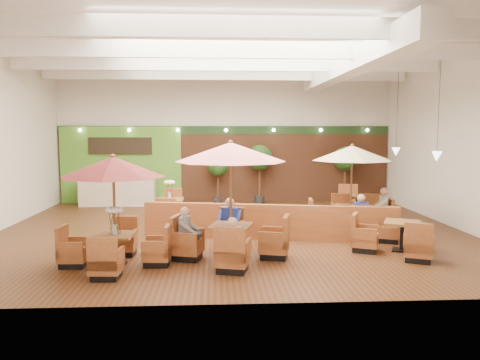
{
  "coord_description": "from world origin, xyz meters",
  "views": [
    {
      "loc": [
        -0.48,
        -13.89,
        3.02
      ],
      "look_at": [
        0.3,
        0.5,
        1.5
      ],
      "focal_mm": 35.0,
      "sensor_mm": 36.0,
      "label": 1
    }
  ],
  "objects": [
    {
      "name": "topiary_0",
      "position": [
        -0.35,
        5.3,
        1.52
      ],
      "size": [
        0.88,
        0.88,
        2.04
      ],
      "color": "black",
      "rests_on": "ground"
    },
    {
      "name": "table_4",
      "position": [
        3.94,
        -2.57,
        0.35
      ],
      "size": [
        1.92,
        2.72,
        0.95
      ],
      "rotation": [
        0.0,
        0.0,
        -0.42
      ],
      "color": "brown",
      "rests_on": "ground"
    },
    {
      "name": "topiary_2",
      "position": [
        4.96,
        5.3,
        1.77
      ],
      "size": [
        1.02,
        1.02,
        2.37
      ],
      "color": "black",
      "rests_on": "ground"
    },
    {
      "name": "room",
      "position": [
        0.25,
        1.22,
        3.63
      ],
      "size": [
        14.04,
        14.0,
        5.52
      ],
      "color": "#381E0F",
      "rests_on": "ground"
    },
    {
      "name": "diner_0",
      "position": [
        -0.11,
        -4.09,
        0.74
      ],
      "size": [
        0.38,
        0.31,
        0.74
      ],
      "rotation": [
        0.0,
        0.0,
        -0.1
      ],
      "color": "silver",
      "rests_on": "ground"
    },
    {
      "name": "booth_divider",
      "position": [
        0.98,
        -1.11,
        0.49
      ],
      "size": [
        6.98,
        1.56,
        0.98
      ],
      "primitive_type": "cube",
      "rotation": [
        0.0,
        0.0,
        -0.2
      ],
      "color": "brown",
      "rests_on": "ground"
    },
    {
      "name": "diner_2",
      "position": [
        -1.14,
        -3.06,
        0.75
      ],
      "size": [
        0.34,
        0.41,
        0.79
      ],
      "rotation": [
        0.0,
        0.0,
        4.59
      ],
      "color": "slate",
      "rests_on": "ground"
    },
    {
      "name": "diner_4",
      "position": [
        4.61,
        -0.04,
        0.77
      ],
      "size": [
        0.41,
        0.46,
        0.84
      ],
      "rotation": [
        0.0,
        0.0,
        1.28
      ],
      "color": "silver",
      "rests_on": "ground"
    },
    {
      "name": "diner_3",
      "position": [
        3.65,
        -1.0,
        0.75
      ],
      "size": [
        0.4,
        0.33,
        0.78
      ],
      "rotation": [
        0.0,
        0.0,
        -0.11
      ],
      "color": "#23379A",
      "rests_on": "ground"
    },
    {
      "name": "service_counter",
      "position": [
        -4.4,
        5.1,
        0.58
      ],
      "size": [
        3.0,
        0.75,
        1.18
      ],
      "color": "beige",
      "rests_on": "ground"
    },
    {
      "name": "table_5",
      "position": [
        4.38,
        1.65,
        0.4
      ],
      "size": [
        1.13,
        2.94,
        1.06
      ],
      "rotation": [
        0.0,
        0.0,
        -0.21
      ],
      "color": "brown",
      "rests_on": "ground"
    },
    {
      "name": "table_1",
      "position": [
        -0.11,
        -3.06,
        1.9
      ],
      "size": [
        2.88,
        2.88,
        2.81
      ],
      "rotation": [
        0.0,
        0.0,
        -0.25
      ],
      "color": "brown",
      "rests_on": "ground"
    },
    {
      "name": "table_3",
      "position": [
        -1.98,
        1.48,
        0.5
      ],
      "size": [
        0.9,
        2.62,
        1.56
      ],
      "rotation": [
        0.0,
        0.0,
        -0.02
      ],
      "color": "brown",
      "rests_on": "ground"
    },
    {
      "name": "diner_1",
      "position": [
        -0.11,
        -2.03,
        0.77
      ],
      "size": [
        0.45,
        0.4,
        0.84
      ],
      "rotation": [
        0.0,
        0.0,
        2.9
      ],
      "color": "#23379A",
      "rests_on": "ground"
    },
    {
      "name": "table_0",
      "position": [
        -2.71,
        -3.52,
        1.71
      ],
      "size": [
        2.46,
        2.46,
        2.51
      ],
      "rotation": [
        0.0,
        0.0,
        -0.05
      ],
      "color": "brown",
      "rests_on": "ground"
    },
    {
      "name": "topiary_1",
      "position": [
        1.37,
        5.3,
        1.82
      ],
      "size": [
        1.05,
        1.05,
        2.44
      ],
      "color": "black",
      "rests_on": "ground"
    },
    {
      "name": "table_2",
      "position": [
        3.65,
        -0.04,
        1.8
      ],
      "size": [
        2.63,
        2.63,
        2.64
      ],
      "rotation": [
        0.0,
        0.0,
        -0.13
      ],
      "color": "brown",
      "rests_on": "ground"
    }
  ]
}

